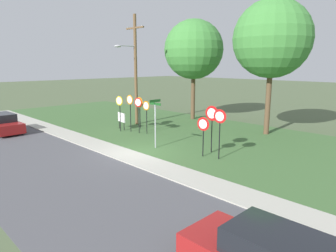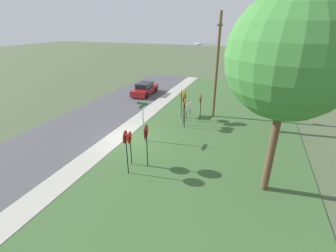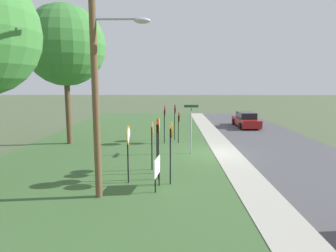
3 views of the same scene
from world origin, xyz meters
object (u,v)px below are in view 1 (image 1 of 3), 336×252
at_px(stop_sign_far_left, 138,108).
at_px(parked_hatchback_near, 2,124).
at_px(stop_sign_far_center, 146,110).
at_px(utility_pole, 134,66).
at_px(notice_board, 122,118).
at_px(stop_sign_near_right, 130,105).
at_px(oak_tree_right, 272,39).
at_px(stop_sign_far_right, 120,106).
at_px(yield_sign_near_left, 220,122).
at_px(oak_tree_left, 194,50).
at_px(yield_sign_far_left, 203,128).
at_px(yield_sign_near_right, 212,118).
at_px(stop_sign_near_left, 140,106).
at_px(street_name_post, 155,119).

bearing_deg(stop_sign_far_left, parked_hatchback_near, -147.32).
relative_size(stop_sign_far_center, parked_hatchback_near, 0.53).
relative_size(utility_pole, notice_board, 6.90).
height_order(stop_sign_near_right, oak_tree_right, oak_tree_right).
bearing_deg(stop_sign_far_center, stop_sign_far_right, -157.85).
height_order(yield_sign_near_left, oak_tree_left, oak_tree_left).
bearing_deg(stop_sign_far_left, oak_tree_right, 33.12).
bearing_deg(notice_board, parked_hatchback_near, -119.07).
xyz_separation_m(yield_sign_near_left, yield_sign_far_left, (-0.86, -0.25, -0.37)).
bearing_deg(yield_sign_far_left, yield_sign_near_right, 92.76).
bearing_deg(stop_sign_far_right, parked_hatchback_near, -140.55).
bearing_deg(stop_sign_far_center, stop_sign_near_right, -167.20).
bearing_deg(stop_sign_near_right, parked_hatchback_near, -134.04).
bearing_deg(oak_tree_left, stop_sign_near_left, -90.95).
relative_size(stop_sign_far_left, stop_sign_far_center, 1.09).
height_order(street_name_post, oak_tree_left, oak_tree_left).
xyz_separation_m(stop_sign_far_center, parked_hatchback_near, (-7.70, -7.14, -1.06)).
xyz_separation_m(stop_sign_far_right, oak_tree_right, (7.86, 6.91, 4.62)).
bearing_deg(stop_sign_far_left, oak_tree_left, 88.16).
bearing_deg(stop_sign_near_left, stop_sign_far_left, -41.19).
relative_size(stop_sign_far_left, utility_pole, 0.29).
relative_size(stop_sign_far_right, utility_pole, 0.30).
bearing_deg(stop_sign_far_center, stop_sign_near_left, 152.48).
relative_size(stop_sign_near_left, stop_sign_near_right, 0.90).
height_order(yield_sign_near_right, street_name_post, street_name_post).
bearing_deg(stop_sign_far_right, yield_sign_far_left, -11.60).
xyz_separation_m(stop_sign_near_right, yield_sign_near_left, (8.50, -0.78, 0.02)).
bearing_deg(yield_sign_near_left, oak_tree_left, 129.25).
distance_m(yield_sign_far_left, oak_tree_left, 12.33).
bearing_deg(stop_sign_far_left, stop_sign_far_right, -167.61).
bearing_deg(parked_hatchback_near, yield_sign_near_right, 24.63).
bearing_deg(yield_sign_near_left, stop_sign_far_center, 162.32).
xyz_separation_m(stop_sign_far_left, stop_sign_far_right, (-1.40, -0.61, 0.04)).
bearing_deg(utility_pole, yield_sign_far_left, -17.43).
distance_m(stop_sign_near_right, street_name_post, 4.87).
relative_size(stop_sign_far_right, yield_sign_far_left, 1.21).
bearing_deg(utility_pole, yield_sign_near_left, -14.77).
bearing_deg(yield_sign_near_right, street_name_post, -157.47).
bearing_deg(notice_board, oak_tree_left, 92.10).
xyz_separation_m(yield_sign_near_left, street_name_post, (-3.92, -0.88, -0.24)).
distance_m(yield_sign_near_left, street_name_post, 4.02).
relative_size(stop_sign_near_left, stop_sign_far_left, 0.95).
height_order(stop_sign_near_left, street_name_post, street_name_post).
distance_m(stop_sign_far_left, utility_pole, 4.39).
bearing_deg(stop_sign_near_left, parked_hatchback_near, -126.04).
relative_size(stop_sign_far_right, parked_hatchback_near, 0.59).
bearing_deg(utility_pole, parked_hatchback_near, -116.65).
bearing_deg(yield_sign_near_right, stop_sign_far_left, 172.14).
bearing_deg(stop_sign_near_right, yield_sign_near_left, -6.23).
bearing_deg(parked_hatchback_near, utility_pole, 62.02).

